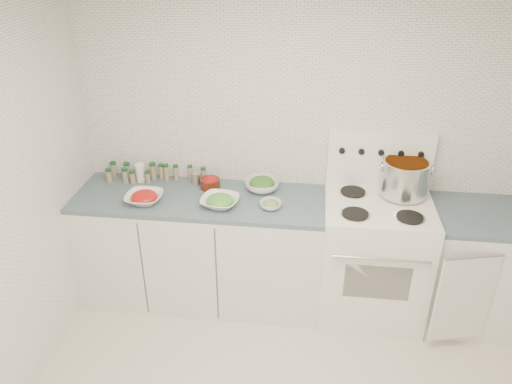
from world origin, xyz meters
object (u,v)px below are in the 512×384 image
at_px(stove, 373,255).
at_px(stock_pot, 405,176).
at_px(bowl_tomato, 144,197).
at_px(bowl_snowpea, 220,201).

xyz_separation_m(stove, stock_pot, (0.17, 0.15, 0.59)).
bearing_deg(stove, stock_pot, 41.53).
height_order(stock_pot, bowl_tomato, stock_pot).
bearing_deg(bowl_snowpea, stock_pot, 11.10).
height_order(stock_pot, bowl_snowpea, stock_pot).
xyz_separation_m(stove, bowl_tomato, (-1.68, -0.12, 0.44)).
relative_size(stove, bowl_snowpea, 4.52).
height_order(stove, stock_pot, stove).
xyz_separation_m(bowl_tomato, bowl_snowpea, (0.55, 0.01, 0.00)).
bearing_deg(stove, bowl_snowpea, -174.75).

